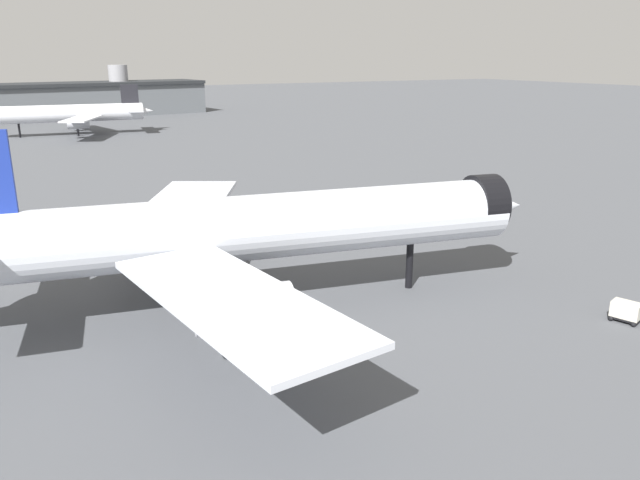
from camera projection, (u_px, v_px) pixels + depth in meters
name	position (u px, v px, depth m)	size (l,w,h in m)	color
ground	(279.00, 309.00, 57.75)	(900.00, 900.00, 0.00)	#4C4F54
airliner_near_gate	(244.00, 230.00, 55.90)	(59.24, 53.26, 17.44)	silver
airliner_far_taxiway	(69.00, 114.00, 182.30)	(49.33, 44.66, 14.63)	silver
baggage_cart_trailing	(626.00, 311.00, 54.80)	(2.46, 2.75, 1.82)	black
traffic_cone_near_nose	(115.00, 227.00, 84.26)	(0.47, 0.47, 0.58)	#F2600C
traffic_cone_wingtip	(241.00, 215.00, 90.68)	(0.47, 0.47, 0.58)	#F2600C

